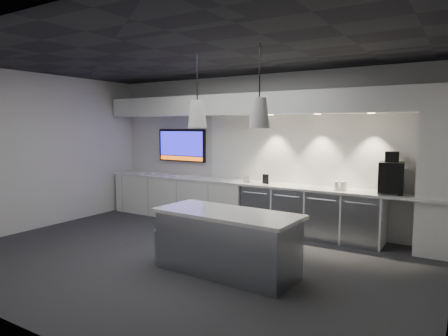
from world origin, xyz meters
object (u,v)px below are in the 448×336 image
Objects in this scene: bin at (167,246)px; coffee_machine at (391,176)px; island at (227,242)px; wall_tv at (182,145)px.

bin is 3.73m from coffee_machine.
island is 2.98× the size of coffee_machine.
island is at bearing -43.26° from wall_tv.
coffee_machine is (4.44, -0.25, -0.38)m from wall_tv.
bin is (-0.95, -0.12, -0.18)m from island.
coffee_machine is at bearing -3.19° from wall_tv.
island is 2.99m from coffee_machine.
bin is 0.72× the size of coffee_machine.
wall_tv is at bearing 170.61° from coffee_machine.
coffee_machine is at bearing 43.32° from bin.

